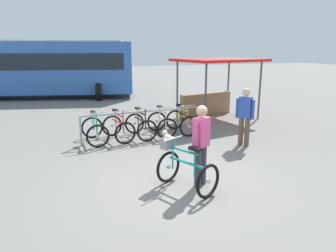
{
  "coord_description": "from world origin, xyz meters",
  "views": [
    {
      "loc": [
        -2.35,
        -5.49,
        2.72
      ],
      "look_at": [
        -0.04,
        0.95,
        1.0
      ],
      "focal_mm": 33.62,
      "sensor_mm": 36.0,
      "label": 1
    }
  ],
  "objects_px": {
    "racked_bike_yellow": "(182,122)",
    "market_stall": "(213,82)",
    "racked_bike_black": "(141,126)",
    "pedestrian_with_backpack": "(245,113)",
    "racked_bike_white": "(162,124)",
    "racked_bike_red": "(118,128)",
    "featured_bicycle": "(182,165)",
    "racked_bike_teal": "(95,130)",
    "person_with_featured_bike": "(201,142)",
    "bus_distant": "(39,66)"
  },
  "relations": [
    {
      "from": "racked_bike_white",
      "to": "person_with_featured_bike",
      "type": "relative_size",
      "value": 0.68
    },
    {
      "from": "racked_bike_red",
      "to": "featured_bicycle",
      "type": "relative_size",
      "value": 0.94
    },
    {
      "from": "racked_bike_black",
      "to": "pedestrian_with_backpack",
      "type": "height_order",
      "value": "pedestrian_with_backpack"
    },
    {
      "from": "racked_bike_white",
      "to": "person_with_featured_bike",
      "type": "bearing_deg",
      "value": -96.92
    },
    {
      "from": "person_with_featured_bike",
      "to": "market_stall",
      "type": "height_order",
      "value": "market_stall"
    },
    {
      "from": "racked_bike_black",
      "to": "person_with_featured_bike",
      "type": "bearing_deg",
      "value": -86.41
    },
    {
      "from": "pedestrian_with_backpack",
      "to": "racked_bike_teal",
      "type": "bearing_deg",
      "value": 156.84
    },
    {
      "from": "racked_bike_red",
      "to": "racked_bike_black",
      "type": "height_order",
      "value": "same"
    },
    {
      "from": "racked_bike_white",
      "to": "featured_bicycle",
      "type": "height_order",
      "value": "featured_bicycle"
    },
    {
      "from": "racked_bike_black",
      "to": "featured_bicycle",
      "type": "distance_m",
      "value": 3.77
    },
    {
      "from": "racked_bike_red",
      "to": "racked_bike_white",
      "type": "bearing_deg",
      "value": 3.39
    },
    {
      "from": "featured_bicycle",
      "to": "person_with_featured_bike",
      "type": "xyz_separation_m",
      "value": [
        0.39,
        -0.01,
        0.42
      ]
    },
    {
      "from": "racked_bike_teal",
      "to": "featured_bicycle",
      "type": "xyz_separation_m",
      "value": [
        1.24,
        -3.68,
        0.12
      ]
    },
    {
      "from": "racked_bike_white",
      "to": "featured_bicycle",
      "type": "distance_m",
      "value": 3.9
    },
    {
      "from": "racked_bike_yellow",
      "to": "featured_bicycle",
      "type": "bearing_deg",
      "value": -111.99
    },
    {
      "from": "racked_bike_white",
      "to": "market_stall",
      "type": "bearing_deg",
      "value": 34.51
    },
    {
      "from": "racked_bike_teal",
      "to": "racked_bike_black",
      "type": "relative_size",
      "value": 0.94
    },
    {
      "from": "featured_bicycle",
      "to": "person_with_featured_bike",
      "type": "relative_size",
      "value": 0.77
    },
    {
      "from": "bus_distant",
      "to": "featured_bicycle",
      "type": "bearing_deg",
      "value": -77.47
    },
    {
      "from": "featured_bicycle",
      "to": "market_stall",
      "type": "height_order",
      "value": "market_stall"
    },
    {
      "from": "racked_bike_red",
      "to": "featured_bicycle",
      "type": "height_order",
      "value": "featured_bicycle"
    },
    {
      "from": "racked_bike_white",
      "to": "pedestrian_with_backpack",
      "type": "bearing_deg",
      "value": -44.39
    },
    {
      "from": "racked_bike_teal",
      "to": "featured_bicycle",
      "type": "bearing_deg",
      "value": -71.35
    },
    {
      "from": "racked_bike_teal",
      "to": "bus_distant",
      "type": "xyz_separation_m",
      "value": [
        -1.71,
        9.61,
        1.37
      ]
    },
    {
      "from": "racked_bike_white",
      "to": "racked_bike_yellow",
      "type": "distance_m",
      "value": 0.7
    },
    {
      "from": "person_with_featured_bike",
      "to": "market_stall",
      "type": "xyz_separation_m",
      "value": [
        3.23,
        5.72,
        0.49
      ]
    },
    {
      "from": "racked_bike_red",
      "to": "racked_bike_black",
      "type": "xyz_separation_m",
      "value": [
        0.7,
        0.04,
        0.0
      ]
    },
    {
      "from": "racked_bike_yellow",
      "to": "pedestrian_with_backpack",
      "type": "relative_size",
      "value": 0.69
    },
    {
      "from": "racked_bike_yellow",
      "to": "market_stall",
      "type": "relative_size",
      "value": 0.33
    },
    {
      "from": "pedestrian_with_backpack",
      "to": "racked_bike_white",
      "type": "bearing_deg",
      "value": 135.61
    },
    {
      "from": "racked_bike_black",
      "to": "market_stall",
      "type": "xyz_separation_m",
      "value": [
        3.47,
        1.95,
        1.03
      ]
    },
    {
      "from": "bus_distant",
      "to": "racked_bike_white",
      "type": "bearing_deg",
      "value": -68.13
    },
    {
      "from": "market_stall",
      "to": "racked_bike_black",
      "type": "bearing_deg",
      "value": -150.71
    },
    {
      "from": "racked_bike_white",
      "to": "pedestrian_with_backpack",
      "type": "xyz_separation_m",
      "value": [
        1.85,
        -1.81,
        0.57
      ]
    },
    {
      "from": "racked_bike_yellow",
      "to": "racked_bike_teal",
      "type": "bearing_deg",
      "value": -176.61
    },
    {
      "from": "racked_bike_black",
      "to": "racked_bike_yellow",
      "type": "bearing_deg",
      "value": 3.39
    },
    {
      "from": "racked_bike_teal",
      "to": "market_stall",
      "type": "relative_size",
      "value": 0.32
    },
    {
      "from": "racked_bike_yellow",
      "to": "market_stall",
      "type": "distance_m",
      "value": 2.97
    },
    {
      "from": "pedestrian_with_backpack",
      "to": "market_stall",
      "type": "bearing_deg",
      "value": 76.1
    },
    {
      "from": "racked_bike_red",
      "to": "featured_bicycle",
      "type": "bearing_deg",
      "value": -81.69
    },
    {
      "from": "racked_bike_teal",
      "to": "featured_bicycle",
      "type": "relative_size",
      "value": 0.89
    },
    {
      "from": "person_with_featured_bike",
      "to": "pedestrian_with_backpack",
      "type": "bearing_deg",
      "value": 40.78
    },
    {
      "from": "racked_bike_black",
      "to": "market_stall",
      "type": "relative_size",
      "value": 0.34
    },
    {
      "from": "racked_bike_teal",
      "to": "racked_bike_yellow",
      "type": "bearing_deg",
      "value": 3.39
    },
    {
      "from": "racked_bike_black",
      "to": "pedestrian_with_backpack",
      "type": "bearing_deg",
      "value": -34.79
    },
    {
      "from": "racked_bike_red",
      "to": "racked_bike_black",
      "type": "relative_size",
      "value": 1.0
    },
    {
      "from": "person_with_featured_bike",
      "to": "bus_distant",
      "type": "bearing_deg",
      "value": 104.12
    },
    {
      "from": "racked_bike_red",
      "to": "market_stall",
      "type": "distance_m",
      "value": 4.73
    },
    {
      "from": "racked_bike_black",
      "to": "pedestrian_with_backpack",
      "type": "distance_m",
      "value": 3.16
    },
    {
      "from": "racked_bike_yellow",
      "to": "bus_distant",
      "type": "bearing_deg",
      "value": 115.51
    }
  ]
}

